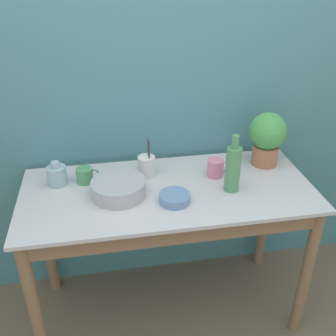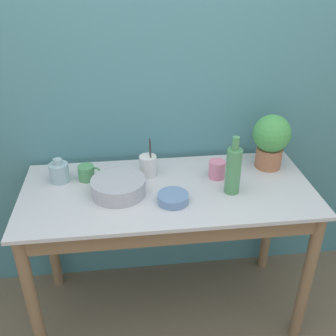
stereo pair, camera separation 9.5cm
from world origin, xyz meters
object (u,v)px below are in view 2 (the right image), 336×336
potted_plant (271,139)px  bottle_short (59,172)px  bowl_wash_large (118,186)px  mug_pink (217,169)px  bowl_small_blue (173,198)px  utensil_cup (148,165)px  mug_green (87,173)px  bottle_tall (233,170)px

potted_plant → bottle_short: (-1.12, -0.02, -0.12)m
bowl_wash_large → mug_pink: (0.52, 0.10, 0.01)m
mug_pink → bowl_small_blue: mug_pink is taller
bowl_small_blue → utensil_cup: (-0.10, 0.27, 0.04)m
bowl_wash_large → mug_green: (-0.16, 0.15, -0.00)m
bottle_tall → mug_pink: bottle_tall is taller
bottle_tall → mug_pink: bearing=105.2°
potted_plant → bowl_wash_large: bearing=-167.6°
mug_pink → utensil_cup: bearing=169.7°
potted_plant → utensil_cup: potted_plant is taller
mug_pink → mug_green: mug_pink is taller
potted_plant → bowl_wash_large: 0.85m
bowl_wash_large → bottle_short: bearing=152.6°
potted_plant → utensil_cup: size_ratio=1.45×
bottle_short → bottle_tall: bearing=-13.4°
mug_green → bottle_tall: bearing=-15.7°
bottle_tall → bottle_short: bearing=166.6°
bottle_tall → mug_green: (-0.72, 0.20, -0.08)m
mug_pink → bowl_small_blue: 0.33m
mug_green → bowl_wash_large: bearing=-43.6°
mug_green → utensil_cup: bearing=1.7°
bowl_small_blue → mug_pink: bearing=38.1°
mug_green → mug_pink: bearing=-4.7°
bottle_tall → bowl_wash_large: bearing=175.1°
bottle_short → mug_green: bearing=-0.5°
bowl_wash_large → bottle_short: 0.34m
mug_green → potted_plant: bearing=1.5°
bowl_wash_large → mug_green: size_ratio=2.30×
bottle_tall → mug_pink: 0.17m
potted_plant → bowl_small_blue: potted_plant is taller
mug_green → bottle_short: bearing=179.5°
potted_plant → bottle_tall: bearing=-139.3°
potted_plant → bottle_tall: (-0.27, -0.23, -0.04)m
mug_pink → utensil_cup: 0.37m
potted_plant → bottle_short: 1.13m
mug_green → utensil_cup: (0.32, 0.01, 0.02)m
bottle_tall → mug_pink: size_ratio=2.44×
potted_plant → bottle_tall: potted_plant is taller
bowl_small_blue → utensil_cup: size_ratio=0.72×
bottle_tall → utensil_cup: size_ratio=1.44×
bowl_wash_large → mug_pink: size_ratio=2.18×
potted_plant → mug_pink: 0.34m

